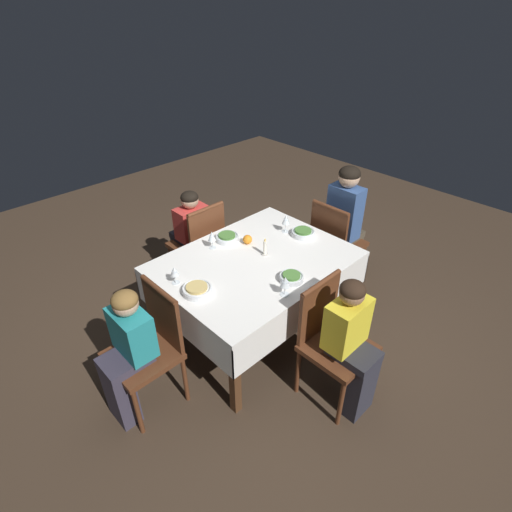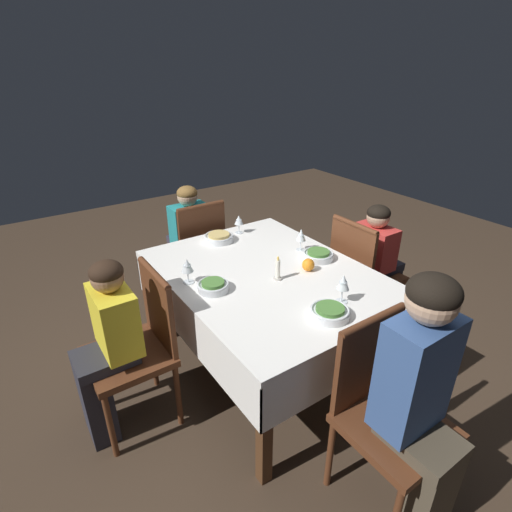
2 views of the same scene
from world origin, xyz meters
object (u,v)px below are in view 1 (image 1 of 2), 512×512
person_adult_denim (346,219)px  person_child_yellow (353,343)px  bowl_east (197,289)px  wine_glass_east (174,272)px  person_child_teal (126,352)px  chair_south (200,242)px  wine_glass_west (286,220)px  orange_fruit (247,239)px  bowl_north (292,277)px  chair_east (151,343)px  wine_glass_south (212,237)px  person_child_red (189,232)px  wine_glass_north (285,282)px  bowl_south (227,237)px  candle_centerpiece (265,249)px  dining_table (255,268)px  chair_north (331,336)px  bowl_west (303,232)px  chair_west (335,241)px

person_adult_denim → person_child_yellow: 1.51m
bowl_east → wine_glass_east: wine_glass_east is taller
person_child_teal → person_child_yellow: bearing=48.3°
chair_south → person_child_yellow: 1.79m
wine_glass_west → orange_fruit: wine_glass_west is taller
person_child_yellow → bowl_north: 0.63m
person_child_yellow → person_child_teal: (1.09, -0.97, -0.02)m
person_adult_denim → wine_glass_west: size_ratio=7.40×
chair_east → wine_glass_south: size_ratio=5.90×
chair_south → person_child_red: 0.18m
chair_south → wine_glass_north: (0.21, 1.26, 0.32)m
bowl_south → person_child_yellow: bearing=85.8°
chair_south → person_adult_denim: bearing=141.2°
chair_east → chair_south: same height
wine_glass_north → candle_centerpiece: wine_glass_north is taller
person_child_red → wine_glass_west: (-0.44, 0.85, 0.29)m
wine_glass_north → wine_glass_south: bearing=-91.9°
person_child_yellow → bowl_north: (-0.07, -0.60, 0.18)m
dining_table → wine_glass_south: wine_glass_south is taller
person_child_yellow → bowl_south: (-0.10, -1.36, 0.18)m
chair_east → person_child_red: (-1.04, -0.98, 0.03)m
wine_glass_west → person_child_yellow: bearing=63.2°
candle_centerpiece → chair_south: bearing=-86.4°
person_child_yellow → candle_centerpiece: 1.01m
bowl_north → wine_glass_south: (0.13, -0.75, 0.08)m
bowl_east → dining_table: bearing=-179.1°
wine_glass_west → bowl_south: (0.46, -0.25, -0.09)m
person_adult_denim → orange_fruit: bearing=74.3°
candle_centerpiece → orange_fruit: candle_centerpiece is taller
chair_south → person_adult_denim: 1.40m
dining_table → chair_north: chair_north is taller
orange_fruit → chair_east: bearing=11.4°
person_child_yellow → bowl_west: (-0.62, -0.96, 0.18)m
chair_west → wine_glass_east: bearing=81.1°
bowl_north → candle_centerpiece: bearing=-105.2°
chair_west → chair_north: same height
orange_fruit → bowl_east: bearing=18.2°
person_adult_denim → person_child_teal: (2.30, -0.06, -0.14)m
person_adult_denim → wine_glass_south: bearing=71.0°
bowl_west → bowl_east: same height
person_child_red → bowl_north: bearing=87.8°
person_adult_denim → wine_glass_north: size_ratio=7.97×
chair_north → person_child_red: (-0.12, -1.79, 0.03)m
dining_table → orange_fruit: size_ratio=19.06×
chair_west → bowl_south: 1.08m
bowl_north → bowl_south: 0.76m
dining_table → person_adult_denim: bearing=176.8°
person_child_red → bowl_south: bearing=88.3°
dining_table → person_child_yellow: (0.06, 0.98, -0.07)m
bowl_west → wine_glass_east: (1.18, -0.20, 0.07)m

